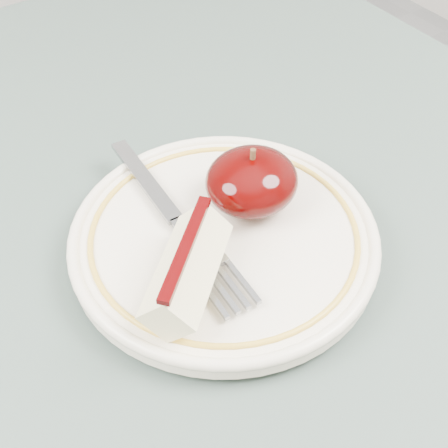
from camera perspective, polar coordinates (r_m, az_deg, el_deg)
table at (r=0.50m, az=-9.22°, el=-13.47°), size 0.90×0.90×0.75m
plate at (r=0.45m, az=0.00°, el=-1.26°), size 0.22×0.22×0.02m
apple_half at (r=0.45m, az=2.55°, el=3.93°), size 0.07×0.07×0.05m
apple_wedge at (r=0.40m, az=-3.39°, el=-4.07°), size 0.09×0.09×0.04m
fork at (r=0.44m, az=-4.35°, el=0.22°), size 0.03×0.19×0.00m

